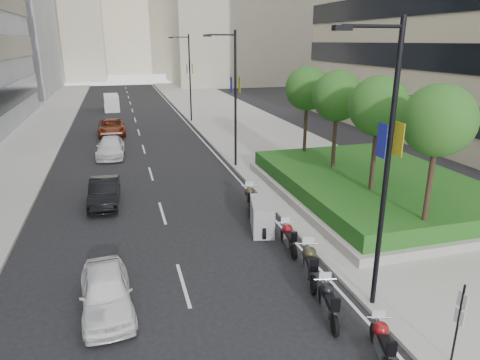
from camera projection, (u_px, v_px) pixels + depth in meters
name	position (u px, v px, depth m)	size (l,w,h in m)	color
ground	(258.00, 350.00, 12.08)	(160.00, 160.00, 0.00)	black
sidewalk_right	(249.00, 129.00, 41.83)	(10.00, 100.00, 0.15)	#9E9B93
sidewalk_left	(14.00, 143.00, 36.36)	(8.00, 100.00, 0.15)	#9E9B93
lane_edge	(196.00, 133.00, 40.47)	(0.12, 100.00, 0.01)	silver
lane_centre	(140.00, 136.00, 39.12)	(0.12, 100.00, 0.01)	silver
building_cream_centre	(128.00, 0.00, 116.43)	(30.00, 24.00, 38.00)	#B7AD93
planter	(373.00, 192.00, 23.72)	(10.00, 14.00, 0.40)	#9F9B94
hedge	(374.00, 182.00, 23.54)	(9.40, 13.40, 0.80)	#184915
tree_0	(439.00, 121.00, 16.27)	(2.80, 2.80, 6.30)	#332319
tree_1	(379.00, 106.00, 19.93)	(2.80, 2.80, 6.30)	#332319
tree_2	(337.00, 96.00, 23.59)	(2.80, 2.80, 6.30)	#332319
tree_3	(307.00, 89.00, 27.25)	(2.80, 2.80, 6.30)	#332319
lamp_post_0	(384.00, 158.00, 12.51)	(2.34, 0.45, 9.00)	black
lamp_post_1	(233.00, 93.00, 28.05)	(2.34, 0.45, 9.00)	black
lamp_post_2	(188.00, 74.00, 44.51)	(2.34, 0.45, 9.00)	black
parking_sign	(459.00, 320.00, 11.05)	(0.06, 0.32, 2.50)	black
motorcycle_1	(382.00, 342.00, 11.59)	(0.85, 2.00, 1.03)	black
motorcycle_2	(328.00, 301.00, 13.34)	(0.79, 2.18, 1.10)	black
motorcycle_3	(310.00, 264.00, 15.47)	(0.96, 2.37, 1.21)	black
motorcycle_4	(288.00, 237.00, 17.74)	(0.71, 2.12, 1.06)	black
motorcycle_5	(262.00, 216.00, 19.55)	(1.43, 2.45, 1.40)	black
motorcycle_6	(250.00, 199.00, 21.77)	(0.94, 2.37, 1.21)	black
car_a	(106.00, 292.00, 13.70)	(1.59, 3.95, 1.35)	white
car_b	(104.00, 192.00, 22.66)	(1.46, 4.18, 1.38)	black
car_c	(111.00, 147.00, 32.24)	(1.95, 4.79, 1.39)	silver
car_d	(112.00, 127.00, 39.62)	(2.38, 5.16, 1.43)	maroon
delivery_van	(112.00, 103.00, 53.55)	(1.86, 4.58, 1.90)	silver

